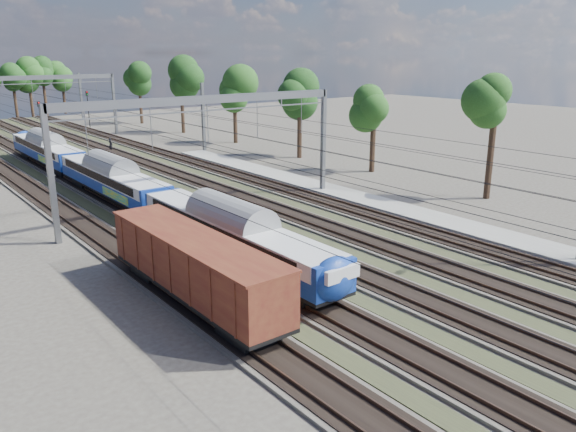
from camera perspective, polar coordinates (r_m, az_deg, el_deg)
track_bed at (r=57.05m, az=-15.50°, el=3.62°), size 21.00×130.00×0.34m
platform at (r=44.11m, az=12.63°, el=0.27°), size 3.00×70.00×0.30m
catenary at (r=63.34m, az=-18.42°, el=10.37°), size 25.65×130.00×9.00m
tree_belt at (r=108.14m, az=-24.43°, el=12.88°), size 40.16×97.51×12.15m
emu_train at (r=48.77m, az=-17.39°, el=4.00°), size 2.64×55.91×3.86m
freight_boxcar at (r=27.70m, az=-9.53°, el=-4.95°), size 2.73×13.20×3.40m
worker at (r=75.05m, az=-17.58°, el=6.96°), size 0.57×0.72×1.72m
signal_near at (r=83.13m, az=-23.86°, el=9.13°), size 0.38×0.34×5.79m
signal_far at (r=99.90m, az=-19.66°, el=10.61°), size 0.40×0.37×5.99m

